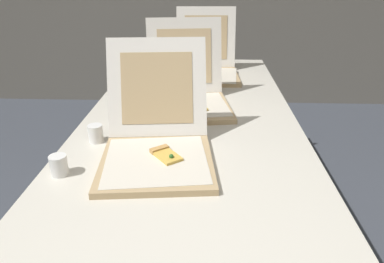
# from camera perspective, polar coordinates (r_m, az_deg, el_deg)

# --- Properties ---
(table) EXTENTS (0.96, 2.49, 0.75)m
(table) POSITION_cam_1_polar(r_m,az_deg,el_deg) (1.56, -0.44, -0.54)
(table) COLOR silver
(table) RESTS_ON ground
(pizza_box_front) EXTENTS (0.43, 0.56, 0.38)m
(pizza_box_front) POSITION_cam_1_polar(r_m,az_deg,el_deg) (1.27, -5.58, -1.98)
(pizza_box_front) COLOR tan
(pizza_box_front) RESTS_ON table
(pizza_box_middle) EXTENTS (0.45, 0.52, 0.39)m
(pizza_box_middle) POSITION_cam_1_polar(r_m,az_deg,el_deg) (1.75, -0.58, 5.74)
(pizza_box_middle) COLOR tan
(pizza_box_middle) RESTS_ON table
(pizza_box_back) EXTENTS (0.40, 0.48, 0.40)m
(pizza_box_back) POSITION_cam_1_polar(r_m,az_deg,el_deg) (2.28, 2.34, 10.19)
(pizza_box_back) COLOR tan
(pizza_box_back) RESTS_ON table
(cup_white_far) EXTENTS (0.06, 0.06, 0.07)m
(cup_white_far) POSITION_cam_1_polar(r_m,az_deg,el_deg) (1.94, -7.48, 6.77)
(cup_white_far) COLOR white
(cup_white_far) RESTS_ON table
(cup_white_mid) EXTENTS (0.06, 0.06, 0.07)m
(cup_white_mid) POSITION_cam_1_polar(r_m,az_deg,el_deg) (1.61, -11.74, 2.63)
(cup_white_mid) COLOR white
(cup_white_mid) RESTS_ON table
(cup_white_near_left) EXTENTS (0.06, 0.06, 0.07)m
(cup_white_near_left) POSITION_cam_1_polar(r_m,az_deg,el_deg) (1.25, -20.37, -5.04)
(cup_white_near_left) COLOR white
(cup_white_near_left) RESTS_ON table
(cup_white_near_center) EXTENTS (0.06, 0.06, 0.07)m
(cup_white_near_center) POSITION_cam_1_polar(r_m,az_deg,el_deg) (1.45, -15.03, -0.30)
(cup_white_near_center) COLOR white
(cup_white_near_center) RESTS_ON table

